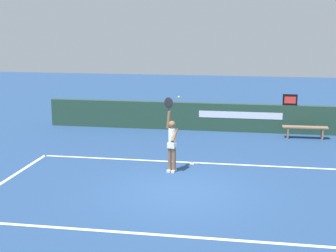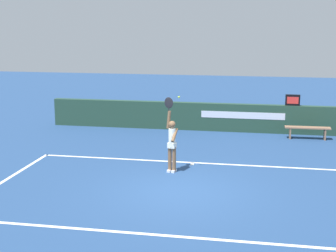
% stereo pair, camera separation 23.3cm
% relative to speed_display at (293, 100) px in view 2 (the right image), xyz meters
% --- Properties ---
extents(ground_plane, '(60.00, 60.00, 0.00)m').
position_rel_speed_display_xyz_m(ground_plane, '(-3.42, -7.90, -1.41)').
color(ground_plane, navy).
extents(court_lines, '(10.46, 5.89, 0.00)m').
position_rel_speed_display_xyz_m(court_lines, '(-3.42, -7.91, -1.41)').
color(court_lines, white).
rests_on(court_lines, ground).
extents(back_wall, '(13.87, 0.31, 1.19)m').
position_rel_speed_display_xyz_m(back_wall, '(-3.41, 0.00, -0.82)').
color(back_wall, '#234132').
rests_on(back_wall, ground).
extents(speed_display, '(0.59, 0.14, 0.45)m').
position_rel_speed_display_xyz_m(speed_display, '(0.00, 0.00, 0.00)').
color(speed_display, black).
rests_on(speed_display, back_wall).
extents(tennis_player, '(0.43, 0.43, 2.34)m').
position_rel_speed_display_xyz_m(tennis_player, '(-3.93, -6.17, -0.45)').
color(tennis_player, brown).
rests_on(tennis_player, ground).
extents(tennis_ball, '(0.06, 0.06, 0.06)m').
position_rel_speed_display_xyz_m(tennis_ball, '(-3.72, -6.15, 0.93)').
color(tennis_ball, '#C6E73A').
extents(courtside_bench_near, '(1.77, 0.39, 0.49)m').
position_rel_speed_display_xyz_m(courtside_bench_near, '(0.57, -0.87, -1.03)').
color(courtside_bench_near, '#936A50').
rests_on(courtside_bench_near, ground).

